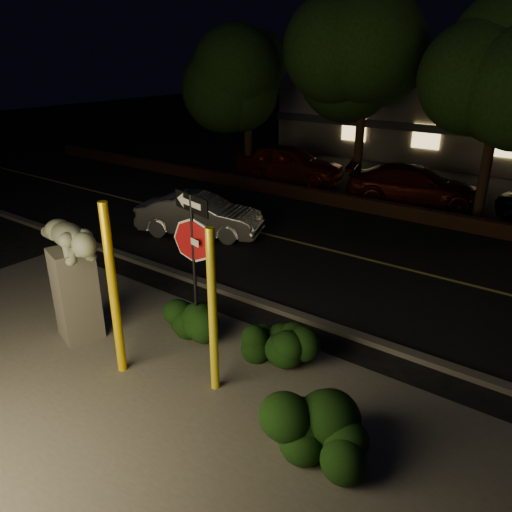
{
  "coord_description": "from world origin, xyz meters",
  "views": [
    {
      "loc": [
        6.26,
        -5.68,
        5.67
      ],
      "look_at": [
        0.43,
        2.2,
        1.6
      ],
      "focal_mm": 35.0,
      "sensor_mm": 36.0,
      "label": 1
    }
  ],
  "objects": [
    {
      "name": "silver_sedan",
      "position": [
        -4.44,
        5.71,
        0.67
      ],
      "size": [
        4.3,
        2.78,
        1.34
      ],
      "primitive_type": "imported",
      "rotation": [
        0.0,
        0.0,
        1.94
      ],
      "color": "#B7B8BD",
      "rests_on": "ground"
    },
    {
      "name": "brick_wall",
      "position": [
        0.0,
        11.3,
        0.25
      ],
      "size": [
        40.0,
        0.35,
        0.5
      ],
      "primitive_type": "cube",
      "color": "#492717",
      "rests_on": "ground"
    },
    {
      "name": "tree_far_b",
      "position": [
        -2.5,
        13.2,
        6.05
      ],
      "size": [
        5.2,
        5.2,
        8.41
      ],
      "color": "black",
      "rests_on": "ground"
    },
    {
      "name": "signpost",
      "position": [
        -0.03,
        0.79,
        2.27
      ],
      "size": [
        1.06,
        0.29,
        3.19
      ],
      "rotation": [
        0.0,
        0.0,
        -0.25
      ],
      "color": "black",
      "rests_on": "ground"
    },
    {
      "name": "tree_far_a",
      "position": [
        -8.0,
        13.0,
        5.34
      ],
      "size": [
        4.6,
        4.6,
        7.43
      ],
      "color": "black",
      "rests_on": "ground"
    },
    {
      "name": "yellow_pole_left",
      "position": [
        -0.53,
        -0.78,
        1.67
      ],
      "size": [
        0.17,
        0.17,
        3.34
      ],
      "primitive_type": "cylinder",
      "color": "yellow",
      "rests_on": "ground"
    },
    {
      "name": "curb",
      "position": [
        0.0,
        2.9,
        0.06
      ],
      "size": [
        80.0,
        0.25,
        0.12
      ],
      "primitive_type": "cube",
      "color": "#4C4944",
      "rests_on": "ground"
    },
    {
      "name": "hedge_center",
      "position": [
        -0.3,
        0.89,
        0.46
      ],
      "size": [
        1.94,
        1.48,
        0.91
      ],
      "primitive_type": "ellipsoid",
      "rotation": [
        0.0,
        0.0,
        -0.43
      ],
      "color": "black",
      "rests_on": "ground"
    },
    {
      "name": "sculpture",
      "position": [
        -2.17,
        -0.5,
        1.64
      ],
      "size": [
        2.46,
        1.33,
        2.66
      ],
      "rotation": [
        0.0,
        0.0,
        -0.31
      ],
      "color": "#4C4944",
      "rests_on": "ground"
    },
    {
      "name": "parked_car_darkred",
      "position": [
        -0.04,
        13.26,
        0.76
      ],
      "size": [
        5.62,
        3.56,
        1.52
      ],
      "primitive_type": "imported",
      "rotation": [
        0.0,
        0.0,
        1.87
      ],
      "color": "#3D0D06",
      "rests_on": "ground"
    },
    {
      "name": "tree_far_c",
      "position": [
        2.5,
        12.8,
        5.66
      ],
      "size": [
        4.8,
        4.8,
        7.84
      ],
      "color": "black",
      "rests_on": "ground"
    },
    {
      "name": "building",
      "position": [
        0.0,
        24.99,
        2.0
      ],
      "size": [
        22.0,
        10.2,
        4.0
      ],
      "color": "#676252",
      "rests_on": "ground"
    },
    {
      "name": "lane_marking",
      "position": [
        0.0,
        7.0,
        0.02
      ],
      "size": [
        80.0,
        0.12,
        0.0
      ],
      "primitive_type": "cube",
      "color": "#B3A047",
      "rests_on": "road"
    },
    {
      "name": "ground",
      "position": [
        0.0,
        10.0,
        0.0
      ],
      "size": [
        90.0,
        90.0,
        0.0
      ],
      "primitive_type": "plane",
      "color": "black",
      "rests_on": "ground"
    },
    {
      "name": "patio",
      "position": [
        0.0,
        -1.0,
        0.01
      ],
      "size": [
        14.0,
        6.0,
        0.02
      ],
      "primitive_type": "cube",
      "color": "#4C4944",
      "rests_on": "ground"
    },
    {
      "name": "hedge_far_right",
      "position": [
        3.62,
        -0.41,
        0.56
      ],
      "size": [
        1.86,
        1.51,
        1.11
      ],
      "primitive_type": "ellipsoid",
      "rotation": [
        0.0,
        0.0,
        -0.37
      ],
      "color": "black",
      "rests_on": "ground"
    },
    {
      "name": "parked_car_red",
      "position": [
        -5.99,
        13.49,
        0.85
      ],
      "size": [
        5.2,
        2.68,
        1.69
      ],
      "primitive_type": "imported",
      "rotation": [
        0.0,
        0.0,
        1.71
      ],
      "color": "#6A1603",
      "rests_on": "ground"
    },
    {
      "name": "hedge_right",
      "position": [
        1.71,
        1.26,
        0.54
      ],
      "size": [
        1.67,
        0.91,
        1.08
      ],
      "primitive_type": "ellipsoid",
      "rotation": [
        0.0,
        0.0,
        -0.02
      ],
      "color": "black",
      "rests_on": "ground"
    },
    {
      "name": "parking_lot",
      "position": [
        0.0,
        17.0,
        0.01
      ],
      "size": [
        40.0,
        12.0,
        0.01
      ],
      "primitive_type": "cube",
      "color": "black",
      "rests_on": "ground"
    },
    {
      "name": "road",
      "position": [
        0.0,
        7.0,
        0.01
      ],
      "size": [
        80.0,
        8.0,
        0.01
      ],
      "primitive_type": "cube",
      "color": "black",
      "rests_on": "ground"
    },
    {
      "name": "yellow_pole_right",
      "position": [
        1.25,
        -0.14,
        1.54
      ],
      "size": [
        0.15,
        0.15,
        3.08
      ],
      "primitive_type": "cylinder",
      "color": "yellow",
      "rests_on": "ground"
    }
  ]
}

